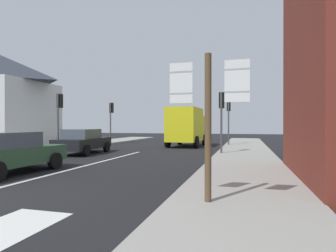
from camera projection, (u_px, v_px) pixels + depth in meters
ground_plane at (126, 155)px, 15.85m from camera, size 80.00×80.00×0.00m
sidewalk_right at (245, 163)px, 12.21m from camera, size 3.16×44.00×0.14m
sidewalk_left at (4, 155)px, 15.63m from camera, size 3.16×44.00×0.14m
lane_centre_stripe at (88, 165)px, 11.99m from camera, size 0.16×12.00×0.01m
lane_turn_arrow at (1, 231)px, 4.53m from camera, size 1.20×2.20×0.01m
sedan_near at (7, 152)px, 9.83m from camera, size 1.97×4.20×1.47m
sedan_far at (83, 141)px, 16.80m from camera, size 2.20×4.31×1.47m
delivery_truck at (187, 126)px, 22.49m from camera, size 2.66×5.09×3.05m
route_sign_post at (208, 116)px, 5.82m from camera, size 1.66×0.14×3.20m
traffic_light_near_left at (59, 109)px, 18.25m from camera, size 0.30×0.49×3.73m
traffic_light_far_left at (111, 114)px, 25.31m from camera, size 0.30×0.49×3.71m
traffic_light_far_right at (229, 112)px, 22.77m from camera, size 0.30×0.49×3.75m
traffic_light_near_right at (222, 109)px, 16.01m from camera, size 0.30×0.49×3.58m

